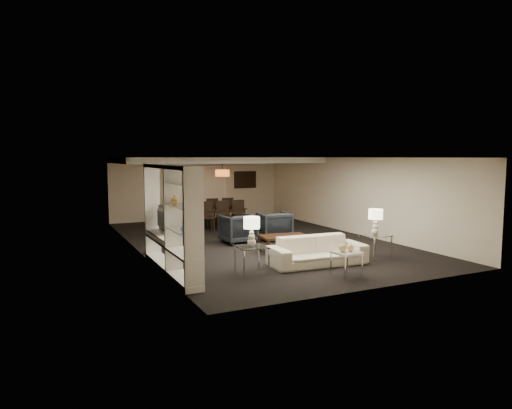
{
  "coord_description": "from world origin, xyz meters",
  "views": [
    {
      "loc": [
        -5.85,
        -12.21,
        2.52
      ],
      "look_at": [
        0.0,
        0.0,
        1.1
      ],
      "focal_mm": 32.0,
      "sensor_mm": 36.0,
      "label": 1
    }
  ],
  "objects_px": {
    "table_lamp_left": "(252,232)",
    "floor_speaker": "(154,235)",
    "coffee_table": "(284,244)",
    "side_table_right": "(375,246)",
    "chair_nl": "(207,217)",
    "chair_nr": "(240,215)",
    "table_lamp_right": "(375,222)",
    "chair_fl": "(195,212)",
    "floor_lamp": "(171,202)",
    "pendant_light": "(222,173)",
    "armchair_right": "(274,226)",
    "vase_blue": "(184,228)",
    "sofa": "(317,251)",
    "marble_table": "(346,264)",
    "chair_fm": "(211,212)",
    "side_table_left": "(252,260)",
    "chair_fr": "(226,211)",
    "armchair_left": "(238,229)",
    "vase_amber": "(175,199)",
    "dining_table": "(217,218)",
    "television": "(160,219)",
    "chair_nm": "(224,216)"
  },
  "relations": [
    {
      "from": "table_lamp_left",
      "to": "floor_speaker",
      "type": "xyz_separation_m",
      "value": [
        -1.47,
        2.83,
        -0.41
      ]
    },
    {
      "from": "coffee_table",
      "to": "side_table_right",
      "type": "relative_size",
      "value": 2.0
    },
    {
      "from": "chair_nl",
      "to": "chair_nr",
      "type": "xyz_separation_m",
      "value": [
        1.2,
        0.0,
        0.0
      ]
    },
    {
      "from": "table_lamp_right",
      "to": "chair_fl",
      "type": "xyz_separation_m",
      "value": [
        -2.4,
        6.98,
        -0.4
      ]
    },
    {
      "from": "floor_lamp",
      "to": "chair_fl",
      "type": "bearing_deg",
      "value": -33.06
    },
    {
      "from": "pendant_light",
      "to": "side_table_right",
      "type": "height_order",
      "value": "pendant_light"
    },
    {
      "from": "armchair_right",
      "to": "vase_blue",
      "type": "xyz_separation_m",
      "value": [
        -3.88,
        -3.57,
        0.71
      ]
    },
    {
      "from": "floor_speaker",
      "to": "sofa",
      "type": "bearing_deg",
      "value": -64.16
    },
    {
      "from": "table_lamp_left",
      "to": "side_table_right",
      "type": "bearing_deg",
      "value": 0.0
    },
    {
      "from": "marble_table",
      "to": "table_lamp_left",
      "type": "bearing_deg",
      "value": 147.09
    },
    {
      "from": "table_lamp_left",
      "to": "chair_fm",
      "type": "bearing_deg",
      "value": 77.08
    },
    {
      "from": "sofa",
      "to": "side_table_left",
      "type": "relative_size",
      "value": 3.64
    },
    {
      "from": "floor_speaker",
      "to": "chair_fl",
      "type": "xyz_separation_m",
      "value": [
        2.48,
        4.15,
        0.01
      ]
    },
    {
      "from": "side_table_right",
      "to": "table_lamp_left",
      "type": "bearing_deg",
      "value": 180.0
    },
    {
      "from": "table_lamp_right",
      "to": "pendant_light",
      "type": "bearing_deg",
      "value": 101.3
    },
    {
      "from": "marble_table",
      "to": "coffee_table",
      "type": "bearing_deg",
      "value": 90.0
    },
    {
      "from": "chair_fr",
      "to": "floor_lamp",
      "type": "xyz_separation_m",
      "value": [
        -1.95,
        0.49,
        0.38
      ]
    },
    {
      "from": "vase_blue",
      "to": "armchair_left",
      "type": "bearing_deg",
      "value": 53.09
    },
    {
      "from": "vase_amber",
      "to": "dining_table",
      "type": "bearing_deg",
      "value": 61.85
    },
    {
      "from": "table_lamp_left",
      "to": "chair_nl",
      "type": "relative_size",
      "value": 0.64
    },
    {
      "from": "coffee_table",
      "to": "armchair_left",
      "type": "relative_size",
      "value": 1.34
    },
    {
      "from": "dining_table",
      "to": "sofa",
      "type": "bearing_deg",
      "value": -90.37
    },
    {
      "from": "table_lamp_right",
      "to": "marble_table",
      "type": "distance_m",
      "value": 2.13
    },
    {
      "from": "side_table_right",
      "to": "chair_fm",
      "type": "bearing_deg",
      "value": 104.44
    },
    {
      "from": "armchair_right",
      "to": "table_lamp_right",
      "type": "relative_size",
      "value": 1.44
    },
    {
      "from": "vase_amber",
      "to": "chair_nr",
      "type": "height_order",
      "value": "vase_amber"
    },
    {
      "from": "television",
      "to": "chair_nm",
      "type": "bearing_deg",
      "value": -38.86
    },
    {
      "from": "sofa",
      "to": "chair_fl",
      "type": "relative_size",
      "value": 2.26
    },
    {
      "from": "sofa",
      "to": "chair_fr",
      "type": "distance_m",
      "value": 7.0
    },
    {
      "from": "floor_speaker",
      "to": "table_lamp_left",
      "type": "bearing_deg",
      "value": -84.91
    },
    {
      "from": "dining_table",
      "to": "chair_fm",
      "type": "xyz_separation_m",
      "value": [
        0.0,
        0.65,
        0.16
      ]
    },
    {
      "from": "television",
      "to": "vase_blue",
      "type": "relative_size",
      "value": 6.8
    },
    {
      "from": "chair_nm",
      "to": "chair_fr",
      "type": "bearing_deg",
      "value": 72.76
    },
    {
      "from": "coffee_table",
      "to": "chair_fr",
      "type": "distance_m",
      "value": 5.41
    },
    {
      "from": "coffee_table",
      "to": "vase_amber",
      "type": "bearing_deg",
      "value": -159.6
    },
    {
      "from": "side_table_left",
      "to": "chair_nr",
      "type": "bearing_deg",
      "value": 68.82
    },
    {
      "from": "television",
      "to": "chair_nl",
      "type": "distance_m",
      "value": 4.71
    },
    {
      "from": "side_table_right",
      "to": "chair_nl",
      "type": "xyz_separation_m",
      "value": [
        -2.4,
        5.68,
        0.21
      ]
    },
    {
      "from": "coffee_table",
      "to": "chair_fl",
      "type": "distance_m",
      "value": 5.44
    },
    {
      "from": "coffee_table",
      "to": "chair_fm",
      "type": "distance_m",
      "value": 5.39
    },
    {
      "from": "coffee_table",
      "to": "chair_nr",
      "type": "xyz_separation_m",
      "value": [
        0.5,
        4.08,
        0.28
      ]
    },
    {
      "from": "vase_amber",
      "to": "chair_fr",
      "type": "relative_size",
      "value": 0.17
    },
    {
      "from": "marble_table",
      "to": "armchair_left",
      "type": "bearing_deg",
      "value": 97.77
    },
    {
      "from": "marble_table",
      "to": "side_table_right",
      "type": "bearing_deg",
      "value": 32.91
    },
    {
      "from": "vase_blue",
      "to": "floor_speaker",
      "type": "relative_size",
      "value": 0.16
    },
    {
      "from": "armchair_left",
      "to": "dining_table",
      "type": "bearing_deg",
      "value": -101.64
    },
    {
      "from": "side_table_right",
      "to": "armchair_left",
      "type": "bearing_deg",
      "value": 124.88
    },
    {
      "from": "table_lamp_right",
      "to": "dining_table",
      "type": "relative_size",
      "value": 0.33
    },
    {
      "from": "chair_fr",
      "to": "side_table_left",
      "type": "bearing_deg",
      "value": 75.07
    },
    {
      "from": "floor_speaker",
      "to": "vase_amber",
      "type": "bearing_deg",
      "value": -114.97
    }
  ]
}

